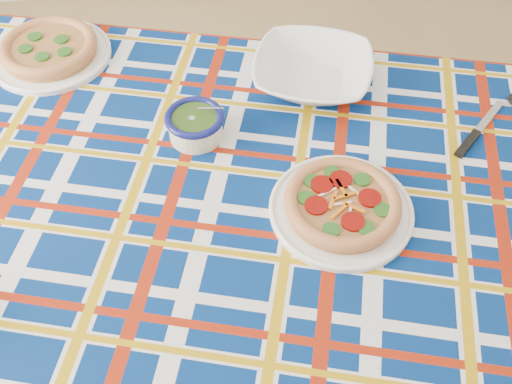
{
  "coord_description": "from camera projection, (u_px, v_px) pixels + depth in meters",
  "views": [
    {
      "loc": [
        0.01,
        -0.95,
        1.75
      ],
      "look_at": [
        0.12,
        -0.19,
        0.82
      ],
      "focal_mm": 40.0,
      "sensor_mm": 36.0,
      "label": 1
    }
  ],
  "objects": [
    {
      "name": "table_knife",
      "position": [
        488.0,
        118.0,
        1.37
      ],
      "size": [
        0.2,
        0.19,
        0.01
      ],
      "primitive_type": null,
      "rotation": [
        0.0,
        0.0,
        0.75
      ],
      "color": "silver",
      "rests_on": "tablecloth"
    },
    {
      "name": "main_focaccia_plate",
      "position": [
        342.0,
        203.0,
        1.17
      ],
      "size": [
        0.35,
        0.35,
        0.06
      ],
      "primitive_type": null,
      "rotation": [
        0.0,
        0.0,
        -0.15
      ],
      "color": "#A36B3A",
      "rests_on": "tablecloth"
    },
    {
      "name": "pesto_bowl",
      "position": [
        195.0,
        123.0,
        1.31
      ],
      "size": [
        0.18,
        0.18,
        0.08
      ],
      "primitive_type": null,
      "rotation": [
        0.0,
        0.0,
        -0.35
      ],
      "color": "#1F3A0F",
      "rests_on": "tablecloth"
    },
    {
      "name": "dining_table",
      "position": [
        255.0,
        215.0,
        1.3
      ],
      "size": [
        1.93,
        1.51,
        0.8
      ],
      "rotation": [
        0.0,
        0.0,
        -0.3
      ],
      "color": "brown",
      "rests_on": "floor"
    },
    {
      "name": "floor",
      "position": [
        214.0,
        305.0,
        1.95
      ],
      "size": [
        4.0,
        4.0,
        0.0
      ],
      "primitive_type": "plane",
      "color": "#92754B",
      "rests_on": "ground"
    },
    {
      "name": "second_focaccia_plate",
      "position": [
        49.0,
        48.0,
        1.5
      ],
      "size": [
        0.37,
        0.37,
        0.06
      ],
      "primitive_type": null,
      "rotation": [
        0.0,
        0.0,
        -0.16
      ],
      "color": "#A36B3A",
      "rests_on": "tablecloth"
    },
    {
      "name": "tablecloth",
      "position": [
        255.0,
        208.0,
        1.28
      ],
      "size": [
        1.98,
        1.56,
        0.11
      ],
      "primitive_type": null,
      "rotation": [
        0.0,
        0.0,
        -0.3
      ],
      "color": "navy",
      "rests_on": "dining_table"
    },
    {
      "name": "serving_bowl",
      "position": [
        313.0,
        72.0,
        1.43
      ],
      "size": [
        0.38,
        0.38,
        0.07
      ],
      "primitive_type": "imported",
      "rotation": [
        0.0,
        0.0,
        -0.34
      ],
      "color": "white",
      "rests_on": "tablecloth"
    }
  ]
}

